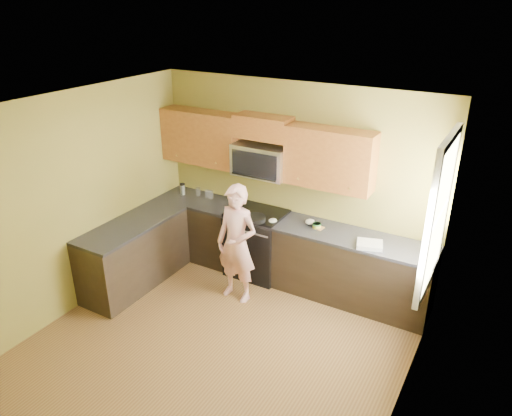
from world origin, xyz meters
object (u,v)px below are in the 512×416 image
Objects in this scene: stove at (257,243)px; frying_pan at (255,221)px; woman at (237,244)px; butter_tub at (317,228)px; microwave at (262,175)px; travel_mug at (183,194)px.

stove is 1.94× the size of frying_pan.
woman is 1.05m from butter_tub.
microwave is 4.41× the size of travel_mug.
microwave is at bearing 90.00° from stove.
frying_pan is at bearing -12.09° from travel_mug.
frying_pan reaches higher than butter_tub.
butter_tub reaches higher than stove.
travel_mug reaches higher than frying_pan.
travel_mug is (-1.32, -0.07, -0.53)m from microwave.
stove is 8.61× the size of butter_tub.
woman reaches higher than frying_pan.
travel_mug is (-1.43, 0.31, -0.03)m from frying_pan.
stove is at bearing -2.53° from travel_mug.
woman is at bearing -82.77° from stove.
butter_tub is at bearing 43.06° from woman.
frying_pan reaches higher than stove.
woman is at bearing -139.85° from butter_tub.
stove is 0.55m from frying_pan.
woman reaches higher than stove.
travel_mug is at bearing 178.77° from butter_tub.
stove is at bearing -179.27° from butter_tub.
microwave is 1.03m from woman.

